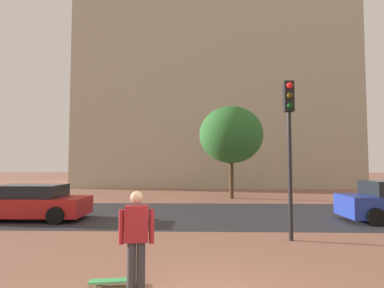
# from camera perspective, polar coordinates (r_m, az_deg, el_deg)

# --- Properties ---
(ground_plane) EXTENTS (120.00, 120.00, 0.00)m
(ground_plane) POSITION_cam_1_polar(r_m,az_deg,el_deg) (14.74, 1.15, -12.05)
(ground_plane) COLOR #93604C
(street_asphalt_strip) EXTENTS (120.00, 7.22, 0.00)m
(street_asphalt_strip) POSITION_cam_1_polar(r_m,az_deg,el_deg) (14.24, 1.13, -12.35)
(street_asphalt_strip) COLOR #2D2D33
(street_asphalt_strip) RESTS_ON ground_plane
(landmark_building) EXTENTS (25.96, 12.60, 34.45)m
(landmark_building) POSITION_cam_1_polar(r_m,az_deg,el_deg) (34.65, 3.81, 10.70)
(landmark_building) COLOR #B2A893
(landmark_building) RESTS_ON ground_plane
(person_skater) EXTENTS (0.61, 0.33, 1.73)m
(person_skater) POSITION_cam_1_polar(r_m,az_deg,el_deg) (5.85, -9.86, -15.78)
(person_skater) COLOR #333338
(person_skater) RESTS_ON ground_plane
(skateboard) EXTENTS (0.82, 0.32, 0.11)m
(skateboard) POSITION_cam_1_polar(r_m,az_deg,el_deg) (6.46, -14.12, -22.59)
(skateboard) COLOR #4CC86C
(skateboard) RESTS_ON ground_plane
(car_red) EXTENTS (4.35, 2.07, 1.36)m
(car_red) POSITION_cam_1_polar(r_m,az_deg,el_deg) (14.25, -26.83, -9.31)
(car_red) COLOR red
(car_red) RESTS_ON ground_plane
(traffic_light_pole) EXTENTS (0.28, 0.34, 4.62)m
(traffic_light_pole) POSITION_cam_1_polar(r_m,az_deg,el_deg) (9.76, 16.95, 2.69)
(traffic_light_pole) COLOR black
(traffic_light_pole) RESTS_ON ground_plane
(tree_curb_far) EXTENTS (4.02, 4.02, 5.81)m
(tree_curb_far) POSITION_cam_1_polar(r_m,az_deg,el_deg) (20.42, 6.98, 1.63)
(tree_curb_far) COLOR #4C3823
(tree_curb_far) RESTS_ON ground_plane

